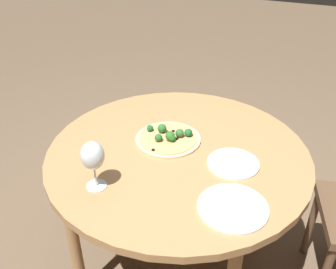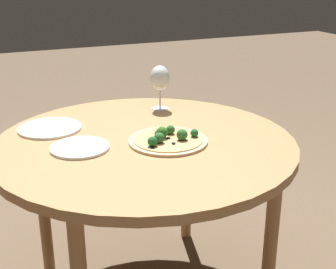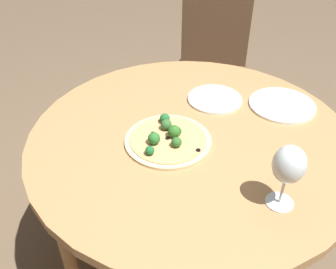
# 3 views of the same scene
# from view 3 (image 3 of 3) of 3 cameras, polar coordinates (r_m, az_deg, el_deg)

# --- Properties ---
(ground_plane) EXTENTS (12.00, 12.00, 0.00)m
(ground_plane) POSITION_cam_3_polar(r_m,az_deg,el_deg) (1.80, 2.70, -18.07)
(ground_plane) COLOR brown
(dining_table) EXTENTS (1.12, 1.12, 0.70)m
(dining_table) POSITION_cam_3_polar(r_m,az_deg,el_deg) (1.32, 3.49, -2.19)
(dining_table) COLOR #A87A4C
(dining_table) RESTS_ON ground_plane
(chair) EXTENTS (0.48, 0.48, 0.91)m
(chair) POSITION_cam_3_polar(r_m,az_deg,el_deg) (2.16, 6.63, 10.15)
(chair) COLOR brown
(chair) RESTS_ON ground_plane
(pizza) EXTENTS (0.29, 0.29, 0.06)m
(pizza) POSITION_cam_3_polar(r_m,az_deg,el_deg) (1.24, -0.05, -0.57)
(pizza) COLOR #DBBC89
(pizza) RESTS_ON dining_table
(wine_glass) EXTENTS (0.09, 0.09, 0.20)m
(wine_glass) POSITION_cam_3_polar(r_m,az_deg,el_deg) (1.00, 17.94, -4.56)
(wine_glass) COLOR silver
(wine_glass) RESTS_ON dining_table
(plate_near) EXTENTS (0.21, 0.21, 0.01)m
(plate_near) POSITION_cam_3_polar(r_m,az_deg,el_deg) (1.47, 7.11, 5.39)
(plate_near) COLOR white
(plate_near) RESTS_ON dining_table
(plate_far) EXTENTS (0.25, 0.25, 0.01)m
(plate_far) POSITION_cam_3_polar(r_m,az_deg,el_deg) (1.49, 16.98, 4.34)
(plate_far) COLOR white
(plate_far) RESTS_ON dining_table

